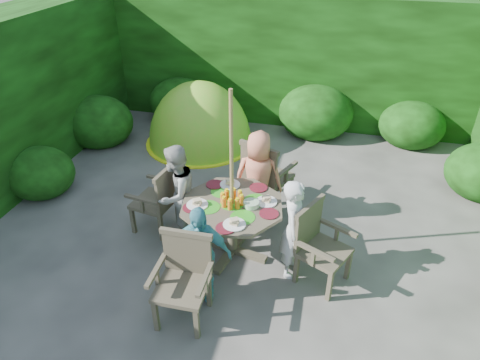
% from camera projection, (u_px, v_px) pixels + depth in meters
% --- Properties ---
extents(ground, '(60.00, 60.00, 0.00)m').
position_uv_depth(ground, '(247.00, 229.00, 5.94)').
color(ground, '#413F3A').
rests_on(ground, ground).
extents(hedge_enclosure, '(9.00, 9.00, 2.50)m').
position_uv_depth(hedge_enclosure, '(268.00, 109.00, 6.38)').
color(hedge_enclosure, black).
rests_on(hedge_enclosure, ground).
extents(patio_table, '(1.53, 1.53, 0.90)m').
position_uv_depth(patio_table, '(233.00, 212.00, 5.22)').
color(patio_table, '#3E3728').
rests_on(patio_table, ground).
extents(parasol_pole, '(0.05, 0.05, 2.20)m').
position_uv_depth(parasol_pole, '(232.00, 179.00, 4.97)').
color(parasol_pole, olive).
rests_on(parasol_pole, ground).
extents(garden_chair_right, '(0.70, 0.73, 0.95)m').
position_uv_depth(garden_chair_right, '(319.00, 244.00, 4.90)').
color(garden_chair_right, '#3E3728').
rests_on(garden_chair_right, ground).
extents(garden_chair_left, '(0.59, 0.64, 0.95)m').
position_uv_depth(garden_chair_left, '(159.00, 198.00, 5.69)').
color(garden_chair_left, '#3E3728').
rests_on(garden_chair_left, ground).
extents(garden_chair_back, '(0.80, 0.76, 1.06)m').
position_uv_depth(garden_chair_back, '(265.00, 175.00, 6.10)').
color(garden_chair_back, '#3E3728').
rests_on(garden_chair_back, ground).
extents(garden_chair_front, '(0.58, 0.52, 0.95)m').
position_uv_depth(garden_chair_front, '(184.00, 277.00, 4.45)').
color(garden_chair_front, '#3E3728').
rests_on(garden_chair_front, ground).
extents(child_right, '(0.31, 0.47, 1.28)m').
position_uv_depth(child_right, '(294.00, 229.00, 4.93)').
color(child_right, silver).
rests_on(child_right, ground).
extents(child_left, '(0.64, 0.75, 1.34)m').
position_uv_depth(child_left, '(177.00, 194.00, 5.50)').
color(child_left, '#A2A29D').
rests_on(child_left, ground).
extents(child_back, '(0.69, 0.47, 1.35)m').
position_uv_depth(child_back, '(258.00, 178.00, 5.81)').
color(child_back, '#E27E5D').
rests_on(child_back, ground).
extents(child_front, '(0.74, 0.38, 1.21)m').
position_uv_depth(child_front, '(199.00, 253.00, 4.63)').
color(child_front, teal).
rests_on(child_front, ground).
extents(dome_tent, '(2.06, 2.06, 2.36)m').
position_uv_depth(dome_tent, '(200.00, 142.00, 8.20)').
color(dome_tent, '#75DA29').
rests_on(dome_tent, ground).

